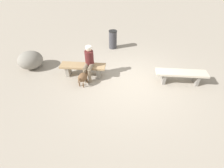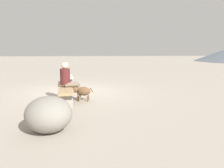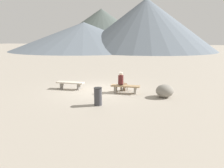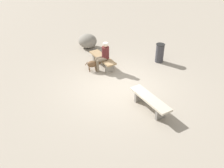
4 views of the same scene
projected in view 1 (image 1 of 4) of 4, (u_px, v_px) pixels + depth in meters
name	position (u px, v px, depth m)	size (l,w,h in m)	color
ground	(130.00, 83.00, 6.41)	(210.00, 210.00, 0.06)	#9E9384
bench_left	(181.00, 75.00, 6.18)	(1.86, 0.56, 0.48)	gray
bench_right	(83.00, 68.00, 6.56)	(1.76, 0.55, 0.48)	gray
seated_person	(89.00, 61.00, 6.22)	(0.34, 0.65, 1.28)	#511E1E
dog	(84.00, 76.00, 6.14)	(0.40, 0.70, 0.50)	brown
trash_bin	(113.00, 40.00, 8.44)	(0.41, 0.41, 0.90)	#38383D
boulder	(30.00, 60.00, 7.00)	(0.99, 0.93, 0.73)	gray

